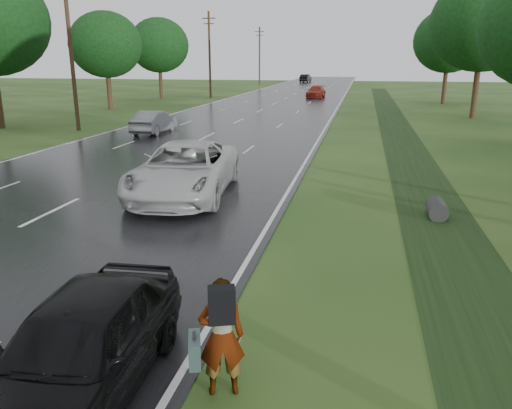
{
  "coord_description": "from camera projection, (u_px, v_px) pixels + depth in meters",
  "views": [
    {
      "loc": [
        9.17,
        -4.99,
        4.53
      ],
      "look_at": [
        6.88,
        5.85,
        1.3
      ],
      "focal_mm": 35.0,
      "sensor_mm": 36.0,
      "label": 1
    }
  ],
  "objects": [
    {
      "name": "road",
      "position": [
        270.0,
        106.0,
        50.04
      ],
      "size": [
        14.0,
        180.0,
        0.04
      ],
      "primitive_type": "cube",
      "color": "black",
      "rests_on": "ground"
    },
    {
      "name": "drainage_ditch",
      "position": [
        411.0,
        160.0,
        23.05
      ],
      "size": [
        2.2,
        120.0,
        0.56
      ],
      "color": "black",
      "rests_on": "ground"
    },
    {
      "name": "silver_sedan",
      "position": [
        154.0,
        122.0,
        31.39
      ],
      "size": [
        1.5,
        4.26,
        1.4
      ],
      "primitive_type": "imported",
      "rotation": [
        0.0,
        0.0,
        3.14
      ],
      "color": "gray",
      "rests_on": "road"
    },
    {
      "name": "far_car_red",
      "position": [
        316.0,
        92.0,
        60.78
      ],
      "size": [
        2.18,
        4.89,
        1.39
      ],
      "primitive_type": "imported",
      "rotation": [
        0.0,
        0.0,
        -0.05
      ],
      "color": "maroon",
      "rests_on": "road"
    },
    {
      "name": "tree_west_f",
      "position": [
        159.0,
        45.0,
        58.78
      ],
      "size": [
        7.0,
        7.0,
        9.29
      ],
      "color": "#382216",
      "rests_on": "ground"
    },
    {
      "name": "dark_sedan",
      "position": [
        80.0,
        346.0,
        6.76
      ],
      "size": [
        1.98,
        4.47,
        1.49
      ],
      "primitive_type": "imported",
      "rotation": [
        0.0,
        0.0,
        0.05
      ],
      "color": "black",
      "rests_on": "road"
    },
    {
      "name": "white_pickup",
      "position": [
        185.0,
        170.0,
        16.92
      ],
      "size": [
        3.58,
        6.67,
        1.78
      ],
      "primitive_type": "imported",
      "rotation": [
        0.0,
        0.0,
        0.1
      ],
      "color": "#BABABA",
      "rests_on": "road"
    },
    {
      "name": "tree_east_d",
      "position": [
        483.0,
        24.0,
        37.94
      ],
      "size": [
        8.0,
        8.0,
        10.76
      ],
      "color": "#382216",
      "rests_on": "ground"
    },
    {
      "name": "center_line",
      "position": [
        270.0,
        106.0,
        50.03
      ],
      "size": [
        0.12,
        180.0,
        0.01
      ],
      "primitive_type": "cube",
      "color": "silver",
      "rests_on": "road"
    },
    {
      "name": "edge_stripe_east",
      "position": [
        337.0,
        107.0,
        48.69
      ],
      "size": [
        0.12,
        180.0,
        0.01
      ],
      "primitive_type": "cube",
      "color": "silver",
      "rests_on": "road"
    },
    {
      "name": "pedestrian",
      "position": [
        220.0,
        336.0,
        6.8
      ],
      "size": [
        0.91,
        0.7,
        1.75
      ],
      "rotation": [
        0.0,
        0.0,
        3.47
      ],
      "color": "#A5998C",
      "rests_on": "ground"
    },
    {
      "name": "tree_east_f",
      "position": [
        449.0,
        41.0,
        51.37
      ],
      "size": [
        7.2,
        7.2,
        9.62
      ],
      "color": "#382216",
      "rests_on": "ground"
    },
    {
      "name": "far_car_dark",
      "position": [
        306.0,
        78.0,
        102.52
      ],
      "size": [
        2.04,
        4.89,
        1.57
      ],
      "primitive_type": "imported",
      "rotation": [
        0.0,
        0.0,
        3.06
      ],
      "color": "black",
      "rests_on": "road"
    },
    {
      "name": "utility_pole_distant",
      "position": [
        260.0,
        56.0,
        87.99
      ],
      "size": [
        1.6,
        0.26,
        10.0
      ],
      "color": "#382216",
      "rests_on": "ground"
    },
    {
      "name": "edge_stripe_west",
      "position": [
        205.0,
        105.0,
        51.37
      ],
      "size": [
        0.12,
        180.0,
        0.01
      ],
      "primitive_type": "cube",
      "color": "silver",
      "rests_on": "road"
    },
    {
      "name": "utility_pole_mid",
      "position": [
        71.0,
        49.0,
        31.63
      ],
      "size": [
        1.6,
        0.26,
        10.0
      ],
      "color": "#382216",
      "rests_on": "ground"
    },
    {
      "name": "utility_pole_far",
      "position": [
        210.0,
        54.0,
        59.81
      ],
      "size": [
        1.6,
        0.26,
        10.0
      ],
      "color": "#382216",
      "rests_on": "ground"
    },
    {
      "name": "tree_west_d",
      "position": [
        106.0,
        45.0,
        45.6
      ],
      "size": [
        6.6,
        6.6,
        8.8
      ],
      "color": "#382216",
      "rests_on": "ground"
    }
  ]
}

